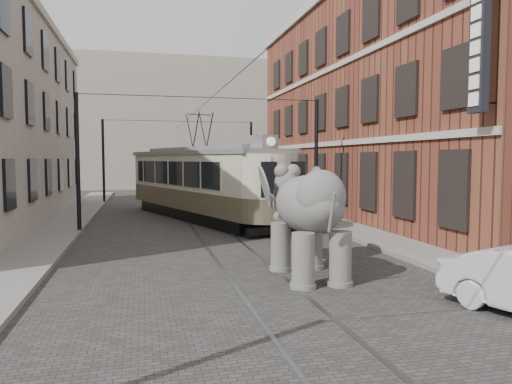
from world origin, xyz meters
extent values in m
plane|color=#3D3B38|center=(0.00, 0.00, 0.00)|extent=(120.00, 120.00, 0.00)
cube|color=slate|center=(6.00, 0.00, 0.07)|extent=(2.00, 60.00, 0.15)
cube|color=slate|center=(-6.50, 0.00, 0.07)|extent=(2.00, 60.00, 0.15)
cube|color=brown|center=(11.00, 9.00, 6.00)|extent=(8.00, 26.00, 12.00)
cube|color=gray|center=(0.00, 40.00, 7.00)|extent=(28.00, 10.00, 14.00)
camera|label=1|loc=(-2.94, -15.54, 3.20)|focal=33.41mm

